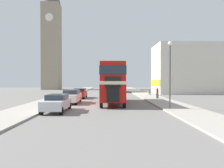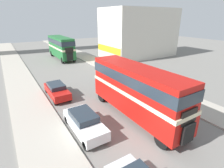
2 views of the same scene
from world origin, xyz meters
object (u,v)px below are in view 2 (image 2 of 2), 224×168
at_px(car_parked_far, 57,90).
at_px(pedestrian_walking, 146,76).
at_px(bicycle_on_pavement, 117,66).
at_px(bus_distant, 61,46).
at_px(double_decker_bus, 136,88).
at_px(car_parked_mid, 84,122).

relative_size(car_parked_far, pedestrian_walking, 2.87).
bearing_deg(bicycle_on_pavement, bus_distant, 113.22).
bearing_deg(double_decker_bus, car_parked_mid, 176.84).
bearing_deg(double_decker_bus, pedestrian_walking, 40.70).
xyz_separation_m(double_decker_bus, car_parked_mid, (-4.58, 0.25, -1.81)).
bearing_deg(car_parked_mid, car_parked_far, 89.77).
height_order(pedestrian_walking, bicycle_on_pavement, pedestrian_walking).
bearing_deg(pedestrian_walking, bicycle_on_pavement, 87.31).
xyz_separation_m(double_decker_bus, car_parked_far, (-4.55, 7.45, -1.85)).
distance_m(double_decker_bus, car_parked_far, 8.92).
distance_m(bus_distant, car_parked_mid, 25.50).
bearing_deg(bus_distant, double_decker_bus, -93.38).
relative_size(double_decker_bus, car_parked_mid, 2.27).
distance_m(bus_distant, pedestrian_walking, 20.17).
xyz_separation_m(double_decker_bus, bicycle_on_pavement, (6.68, 12.82, -2.11)).
xyz_separation_m(bus_distant, pedestrian_walking, (4.86, -19.51, -1.59)).
distance_m(car_parked_mid, car_parked_far, 7.20).
bearing_deg(car_parked_mid, pedestrian_walking, 25.47).
height_order(bus_distant, bicycle_on_pavement, bus_distant).
relative_size(car_parked_mid, pedestrian_walking, 2.91).
bearing_deg(bicycle_on_pavement, double_decker_bus, -117.52).
xyz_separation_m(car_parked_far, bicycle_on_pavement, (11.23, 5.37, -0.26)).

